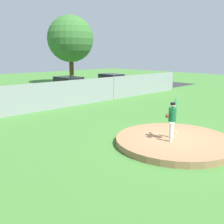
{
  "coord_description": "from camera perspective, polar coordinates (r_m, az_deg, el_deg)",
  "views": [
    {
      "loc": [
        -9.31,
        -5.88,
        3.83
      ],
      "look_at": [
        -0.54,
        3.37,
        0.97
      ],
      "focal_mm": 41.45,
      "sensor_mm": 36.0,
      "label": 1
    }
  ],
  "objects": [
    {
      "name": "parked_car_slate",
      "position": [
        28.26,
        -0.17,
        6.56
      ],
      "size": [
        1.9,
        4.69,
        1.74
      ],
      "color": "slate",
      "rests_on": "ground_plane"
    },
    {
      "name": "traffic_cone_orange",
      "position": [
        21.3,
        -16.92,
        2.46
      ],
      "size": [
        0.4,
        0.4,
        0.55
      ],
      "color": "orange",
      "rests_on": "asphalt_strip"
    },
    {
      "name": "ground_plane",
      "position": [
        15.57,
        -5.22,
        -1.64
      ],
      "size": [
        80.0,
        80.0,
        0.0
      ],
      "primitive_type": "plane",
      "color": "#427A33"
    },
    {
      "name": "chainlink_fence",
      "position": [
        18.63,
        -12.95,
        3.53
      ],
      "size": [
        29.76,
        0.07,
        2.06
      ],
      "color": "gray",
      "rests_on": "ground_plane"
    },
    {
      "name": "asphalt_strip",
      "position": [
        22.73,
        -18.66,
        2.3
      ],
      "size": [
        44.0,
        7.0,
        0.01
      ],
      "primitive_type": "cube",
      "color": "#2B2B2D",
      "rests_on": "ground_plane"
    },
    {
      "name": "baseball",
      "position": [
        12.32,
        13.87,
        -4.34
      ],
      "size": [
        0.07,
        0.07,
        0.07
      ],
      "primitive_type": "sphere",
      "color": "white",
      "rests_on": "pitchers_mound"
    },
    {
      "name": "pitchers_mound",
      "position": [
        11.62,
        13.59,
        -6.27
      ],
      "size": [
        5.09,
        5.09,
        0.27
      ],
      "primitive_type": "cylinder",
      "color": "#99704C",
      "rests_on": "ground_plane"
    },
    {
      "name": "pitcher_youth",
      "position": [
        11.08,
        13.12,
        -1.08
      ],
      "size": [
        0.79,
        0.39,
        1.71
      ],
      "color": "silver",
      "rests_on": "pitchers_mound"
    },
    {
      "name": "parked_car_white",
      "position": [
        24.27,
        -9.54,
        5.45
      ],
      "size": [
        1.93,
        4.59,
        1.8
      ],
      "color": "silver",
      "rests_on": "ground_plane"
    },
    {
      "name": "tree_leaning_west",
      "position": [
        34.91,
        -9.13,
        15.61
      ],
      "size": [
        5.91,
        5.91,
        8.7
      ],
      "color": "#4C331E",
      "rests_on": "ground_plane"
    }
  ]
}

